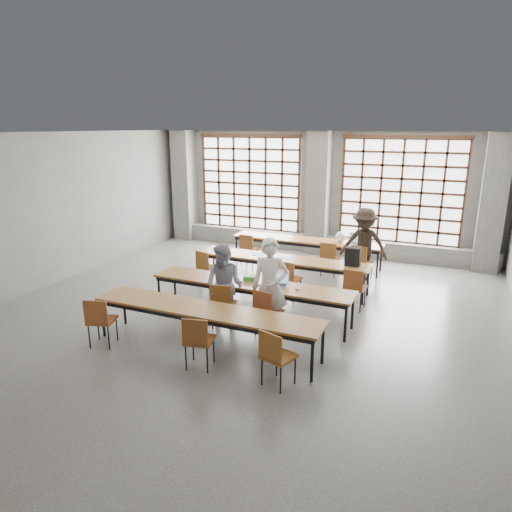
{
  "coord_description": "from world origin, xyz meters",
  "views": [
    {
      "loc": [
        3.54,
        -7.53,
        3.62
      ],
      "look_at": [
        0.12,
        0.4,
        1.16
      ],
      "focal_mm": 32.0,
      "sensor_mm": 36.0,
      "label": 1
    }
  ],
  "objects_px": {
    "phone": "(257,285)",
    "chair_back_left": "(248,247)",
    "desk_row_b": "(282,261)",
    "backpack": "(353,257)",
    "chair_mid_right": "(354,285)",
    "chair_mid_centre": "(288,276)",
    "chair_front_left": "(222,301)",
    "laptop_back": "(357,241)",
    "chair_back_right": "(361,259)",
    "chair_mid_left": "(206,265)",
    "desk_row_a": "(306,242)",
    "mouse": "(297,289)",
    "green_box": "(250,279)",
    "desk_row_c": "(251,286)",
    "student_male": "(270,287)",
    "student_back": "(364,244)",
    "desk_row_d": "(205,312)",
    "chair_back_mid": "(329,256)",
    "chair_near_mid": "(198,337)",
    "red_pouch": "(102,317)",
    "laptop_front": "(279,282)",
    "student_female": "(225,286)",
    "plastic_bag": "(341,237)",
    "chair_front_right": "(266,308)",
    "chair_near_left": "(100,317)"
  },
  "relations": [
    {
      "from": "chair_near_mid",
      "to": "plastic_bag",
      "type": "distance_m",
      "value": 5.97
    },
    {
      "from": "mouse",
      "to": "plastic_bag",
      "type": "bearing_deg",
      "value": 91.51
    },
    {
      "from": "chair_front_left",
      "to": "mouse",
      "type": "distance_m",
      "value": 1.39
    },
    {
      "from": "phone",
      "to": "desk_row_b",
      "type": "bearing_deg",
      "value": 96.5
    },
    {
      "from": "chair_mid_centre",
      "to": "student_back",
      "type": "height_order",
      "value": "student_back"
    },
    {
      "from": "red_pouch",
      "to": "laptop_front",
      "type": "bearing_deg",
      "value": 41.71
    },
    {
      "from": "chair_back_left",
      "to": "desk_row_c",
      "type": "bearing_deg",
      "value": -65.04
    },
    {
      "from": "chair_mid_centre",
      "to": "chair_mid_right",
      "type": "distance_m",
      "value": 1.41
    },
    {
      "from": "chair_back_mid",
      "to": "chair_front_left",
      "type": "height_order",
      "value": "same"
    },
    {
      "from": "desk_row_a",
      "to": "desk_row_c",
      "type": "height_order",
      "value": "same"
    },
    {
      "from": "laptop_back",
      "to": "chair_mid_right",
      "type": "bearing_deg",
      "value": -79.79
    },
    {
      "from": "desk_row_b",
      "to": "chair_front_right",
      "type": "xyz_separation_m",
      "value": [
        0.62,
        -2.47,
        -0.13
      ]
    },
    {
      "from": "mouse",
      "to": "green_box",
      "type": "bearing_deg",
      "value": 174.29
    },
    {
      "from": "student_male",
      "to": "green_box",
      "type": "relative_size",
      "value": 7.11
    },
    {
      "from": "chair_mid_right",
      "to": "phone",
      "type": "distance_m",
      "value": 2.06
    },
    {
      "from": "laptop_back",
      "to": "student_male",
      "type": "bearing_deg",
      "value": -98.81
    },
    {
      "from": "chair_near_mid",
      "to": "mouse",
      "type": "height_order",
      "value": "chair_near_mid"
    },
    {
      "from": "desk_row_d",
      "to": "chair_near_mid",
      "type": "height_order",
      "value": "chair_near_mid"
    },
    {
      "from": "chair_back_right",
      "to": "chair_near_left",
      "type": "relative_size",
      "value": 1.0
    },
    {
      "from": "desk_row_d",
      "to": "chair_front_left",
      "type": "height_order",
      "value": "chair_front_left"
    },
    {
      "from": "chair_mid_right",
      "to": "chair_mid_centre",
      "type": "bearing_deg",
      "value": 179.96
    },
    {
      "from": "chair_mid_right",
      "to": "phone",
      "type": "height_order",
      "value": "chair_mid_right"
    },
    {
      "from": "student_female",
      "to": "desk_row_b",
      "type": "bearing_deg",
      "value": 83.48
    },
    {
      "from": "desk_row_b",
      "to": "backpack",
      "type": "height_order",
      "value": "backpack"
    },
    {
      "from": "chair_mid_left",
      "to": "student_female",
      "type": "xyz_separation_m",
      "value": [
        1.36,
        -1.71,
        0.25
      ]
    },
    {
      "from": "student_male",
      "to": "phone",
      "type": "relative_size",
      "value": 13.66
    },
    {
      "from": "desk_row_a",
      "to": "chair_near_mid",
      "type": "height_order",
      "value": "chair_near_mid"
    },
    {
      "from": "red_pouch",
      "to": "chair_near_mid",
      "type": "bearing_deg",
      "value": -2.32
    },
    {
      "from": "chair_back_mid",
      "to": "chair_mid_left",
      "type": "relative_size",
      "value": 1.0
    },
    {
      "from": "chair_front_left",
      "to": "mouse",
      "type": "height_order",
      "value": "chair_front_left"
    },
    {
      "from": "desk_row_b",
      "to": "student_back",
      "type": "height_order",
      "value": "student_back"
    },
    {
      "from": "desk_row_b",
      "to": "chair_mid_right",
      "type": "relative_size",
      "value": 4.55
    },
    {
      "from": "chair_front_left",
      "to": "chair_mid_centre",
      "type": "bearing_deg",
      "value": 71.08
    },
    {
      "from": "desk_row_a",
      "to": "desk_row_b",
      "type": "relative_size",
      "value": 1.0
    },
    {
      "from": "mouse",
      "to": "phone",
      "type": "bearing_deg",
      "value": -174.07
    },
    {
      "from": "chair_mid_left",
      "to": "chair_front_right",
      "type": "relative_size",
      "value": 1.0
    },
    {
      "from": "chair_near_left",
      "to": "student_back",
      "type": "relative_size",
      "value": 0.5
    },
    {
      "from": "chair_back_mid",
      "to": "chair_front_left",
      "type": "relative_size",
      "value": 1.0
    },
    {
      "from": "desk_row_b",
      "to": "phone",
      "type": "xyz_separation_m",
      "value": [
        0.22,
        -1.94,
        0.07
      ]
    },
    {
      "from": "chair_mid_right",
      "to": "red_pouch",
      "type": "bearing_deg",
      "value": -138.12
    },
    {
      "from": "phone",
      "to": "chair_back_left",
      "type": "bearing_deg",
      "value": 116.88
    },
    {
      "from": "student_male",
      "to": "laptop_front",
      "type": "height_order",
      "value": "student_male"
    },
    {
      "from": "phone",
      "to": "red_pouch",
      "type": "distance_m",
      "value": 2.81
    },
    {
      "from": "chair_back_right",
      "to": "chair_mid_left",
      "type": "bearing_deg",
      "value": -148.98
    },
    {
      "from": "chair_front_left",
      "to": "laptop_back",
      "type": "distance_m",
      "value": 4.76
    },
    {
      "from": "chair_front_left",
      "to": "desk_row_d",
      "type": "bearing_deg",
      "value": -81.44
    },
    {
      "from": "chair_back_right",
      "to": "chair_mid_left",
      "type": "height_order",
      "value": "same"
    },
    {
      "from": "desk_row_b",
      "to": "chair_mid_centre",
      "type": "distance_m",
      "value": 0.75
    },
    {
      "from": "desk_row_a",
      "to": "chair_mid_right",
      "type": "distance_m",
      "value": 3.12
    },
    {
      "from": "desk_row_c",
      "to": "chair_front_right",
      "type": "height_order",
      "value": "chair_front_right"
    }
  ]
}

